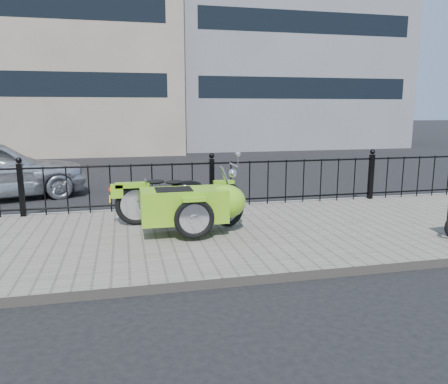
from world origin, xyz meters
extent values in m
plane|color=black|center=(0.00, 0.00, 0.00)|extent=(120.00, 120.00, 0.00)
cube|color=#655F56|center=(0.00, -0.50, 0.06)|extent=(30.00, 3.80, 0.12)
cube|color=gray|center=(0.00, 1.44, 0.06)|extent=(30.00, 0.10, 0.12)
cylinder|color=black|center=(0.00, 1.30, 0.99)|extent=(14.00, 0.04, 0.04)
cylinder|color=black|center=(0.00, 1.30, 0.24)|extent=(14.00, 0.04, 0.04)
cube|color=black|center=(-3.50, 1.30, 0.60)|extent=(0.09, 0.09, 0.96)
sphere|color=black|center=(-3.50, 1.30, 1.14)|extent=(0.11, 0.11, 0.11)
cube|color=black|center=(0.00, 1.30, 0.60)|extent=(0.09, 0.09, 0.96)
sphere|color=black|center=(0.00, 1.30, 1.14)|extent=(0.11, 0.11, 0.11)
cube|color=black|center=(3.50, 1.30, 0.60)|extent=(0.09, 0.09, 0.96)
sphere|color=black|center=(3.50, 1.30, 1.14)|extent=(0.11, 0.11, 0.11)
cube|color=tan|center=(-6.00, 16.00, 6.00)|extent=(14.00, 8.00, 12.00)
cube|color=black|center=(-6.00, 12.02, 3.00)|extent=(12.50, 0.06, 1.00)
cube|color=black|center=(-6.00, 12.02, 6.00)|extent=(12.50, 0.06, 1.00)
cube|color=gray|center=(7.00, 17.00, 7.50)|extent=(12.00, 8.00, 15.00)
cube|color=black|center=(7.00, 13.02, 3.00)|extent=(10.50, 0.06, 1.00)
cube|color=black|center=(7.00, 13.02, 6.00)|extent=(10.50, 0.06, 1.00)
torus|color=black|center=(-0.01, 0.21, 0.46)|extent=(0.69, 0.09, 0.69)
torus|color=black|center=(-1.51, 0.21, 0.46)|extent=(0.69, 0.09, 0.69)
torus|color=black|center=(-0.71, -0.93, 0.46)|extent=(0.60, 0.08, 0.60)
cube|color=gray|center=(-0.76, 0.21, 0.48)|extent=(0.34, 0.22, 0.24)
cylinder|color=black|center=(-0.76, 0.21, 0.41)|extent=(1.40, 0.04, 0.04)
ellipsoid|color=black|center=(-0.64, 0.21, 0.72)|extent=(0.54, 0.29, 0.26)
cylinder|color=silver|center=(0.17, 0.21, 1.08)|extent=(0.03, 0.56, 0.03)
cylinder|color=silver|center=(0.05, 0.21, 0.77)|extent=(0.25, 0.04, 0.59)
sphere|color=silver|center=(0.15, 0.21, 0.95)|extent=(0.15, 0.15, 0.15)
cube|color=#79BF1D|center=(-0.01, 0.21, 0.79)|extent=(0.36, 0.12, 0.06)
cube|color=#79BF1D|center=(-1.56, 0.21, 0.80)|extent=(0.55, 0.16, 0.08)
ellipsoid|color=black|center=(-0.86, 0.21, 0.82)|extent=(0.31, 0.22, 0.08)
ellipsoid|color=black|center=(-1.18, 0.21, 0.84)|extent=(0.31, 0.22, 0.08)
sphere|color=red|center=(-1.91, 0.21, 0.74)|extent=(0.07, 0.07, 0.07)
cube|color=yellow|center=(-1.93, 0.31, 0.56)|extent=(0.02, 0.14, 0.10)
cube|color=#79BF1D|center=(-0.81, -0.54, 0.59)|extent=(1.30, 0.62, 0.50)
ellipsoid|color=#79BF1D|center=(-0.16, -0.54, 0.61)|extent=(0.65, 0.60, 0.54)
cube|color=black|center=(-0.96, -0.54, 0.82)|extent=(0.55, 0.43, 0.06)
cube|color=#79BF1D|center=(-0.71, -0.93, 0.76)|extent=(0.34, 0.11, 0.06)
torus|color=black|center=(-0.02, -0.23, 0.42)|extent=(0.58, 0.31, 0.60)
camera|label=1|loc=(-1.68, -7.04, 2.05)|focal=35.00mm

